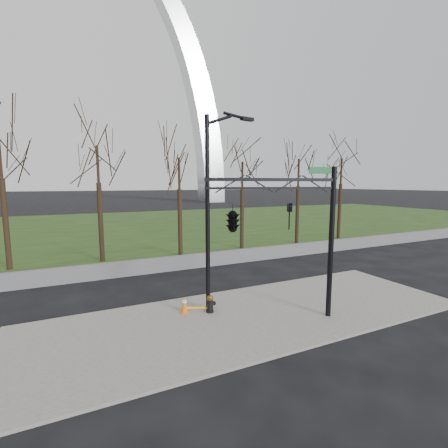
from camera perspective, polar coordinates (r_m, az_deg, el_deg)
name	(u,v)px	position (r m, az deg, el deg)	size (l,w,h in m)	color
ground	(252,316)	(13.33, 5.19, -16.38)	(500.00, 500.00, 0.00)	black
sidewalk	(252,315)	(13.31, 5.19, -16.18)	(18.00, 6.00, 0.10)	slate
grass_strip	(132,226)	(41.31, -16.41, -0.36)	(120.00, 40.00, 0.06)	#213C16
guardrail	(188,262)	(20.12, -6.50, -6.81)	(60.00, 0.30, 0.90)	#59595B
gateway_arch	(96,70)	(89.91, -22.18, 24.40)	(66.00, 6.00, 65.00)	#B6B9BE
tree_row	(141,198)	(22.89, -14.86, 4.63)	(41.84, 4.00, 8.73)	black
fire_hydrant	(210,304)	(13.32, -2.52, -14.25)	(0.49, 0.31, 0.78)	black
traffic_cone	(184,305)	(13.39, -7.21, -14.30)	(0.36, 0.36, 0.66)	orange
street_light	(212,200)	(12.64, -2.15, 4.34)	(2.37, 0.61, 8.21)	black
traffic_signal_mast	(253,217)	(11.34, 5.29, 1.19)	(5.02, 2.54, 6.00)	black
caution_tape	(199,307)	(13.39, -4.62, -14.76)	(0.96, 0.44, 0.40)	yellow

